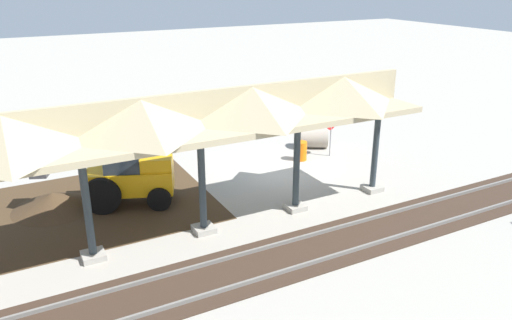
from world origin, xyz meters
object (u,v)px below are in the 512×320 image
(stop_sign, at_px, (331,126))
(traffic_barrel, at_px, (301,151))
(concrete_pipe, at_px, (313,138))
(backhoe, at_px, (126,173))

(stop_sign, distance_m, traffic_barrel, 1.87)
(concrete_pipe, bearing_deg, stop_sign, 90.22)
(traffic_barrel, bearing_deg, concrete_pipe, -141.24)
(stop_sign, distance_m, concrete_pipe, 1.73)
(concrete_pipe, height_order, traffic_barrel, concrete_pipe)
(concrete_pipe, distance_m, traffic_barrel, 1.98)
(concrete_pipe, xyz_separation_m, traffic_barrel, (1.54, 1.24, -0.04))
(stop_sign, bearing_deg, traffic_barrel, -6.70)
(stop_sign, height_order, concrete_pipe, stop_sign)
(backhoe, relative_size, traffic_barrel, 5.70)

